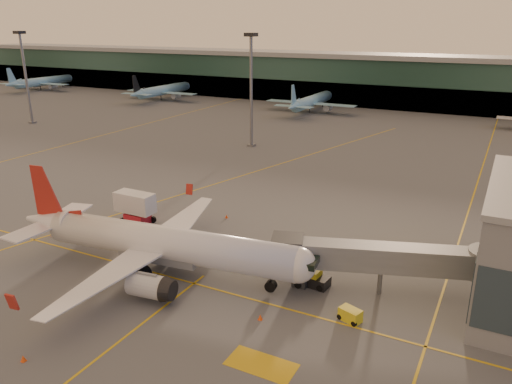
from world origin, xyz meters
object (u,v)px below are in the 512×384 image
at_px(main_airplane, 159,244).
at_px(gpu_cart, 350,315).
at_px(catering_truck, 135,206).
at_px(pushback_tug, 313,279).

relative_size(main_airplane, gpu_cart, 15.11).
bearing_deg(gpu_cart, catering_truck, -176.76).
bearing_deg(gpu_cart, pushback_tug, 158.97).
xyz_separation_m(main_airplane, catering_truck, (-12.65, 10.65, -1.08)).
distance_m(main_airplane, catering_truck, 16.57).
height_order(catering_truck, gpu_cart, catering_truck).
bearing_deg(pushback_tug, main_airplane, -156.34).
xyz_separation_m(catering_truck, pushback_tug, (29.42, -5.27, -1.85)).
distance_m(main_airplane, pushback_tug, 17.86).
distance_m(main_airplane, gpu_cart, 22.74).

